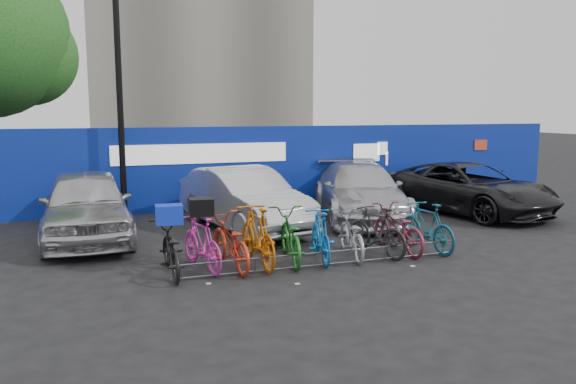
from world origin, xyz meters
name	(u,v)px	position (x,y,z in m)	size (l,w,h in m)	color
ground	(311,259)	(0.00, 0.00, 0.00)	(100.00, 100.00, 0.00)	black
hoarding	(236,168)	(0.01, 6.00, 1.20)	(22.00, 0.18, 2.40)	navy
lamppost	(120,95)	(-3.20, 5.40, 3.27)	(0.25, 0.50, 6.11)	black
bike_rack	(323,259)	(0.00, -0.60, 0.16)	(5.60, 0.03, 0.30)	#595B60
car_0	(86,205)	(-4.12, 3.21, 0.79)	(1.86, 4.62, 1.57)	#AEAEB3
car_1	(244,199)	(-0.53, 3.10, 0.75)	(1.58, 4.53, 1.49)	#B6B6BB
car_2	(360,191)	(2.76, 3.45, 0.73)	(2.04, 5.01, 1.45)	#BABABF
car_3	(469,188)	(5.98, 3.13, 0.70)	(2.33, 5.05, 1.40)	black
bike_0	(170,250)	(-2.73, -0.20, 0.46)	(0.61, 1.76, 0.93)	black
bike_1	(202,243)	(-2.14, -0.03, 0.50)	(0.47, 1.68, 1.01)	#E435AF
bike_2	(230,242)	(-1.64, -0.11, 0.49)	(0.66, 1.88, 0.99)	red
bike_3	(257,236)	(-1.12, -0.12, 0.57)	(0.54, 1.90, 1.14)	#CA630A
bike_4	(290,236)	(-0.46, -0.05, 0.50)	(0.67, 1.91, 1.00)	#1D6520
bike_5	(321,235)	(0.13, -0.18, 0.50)	(0.47, 1.66, 1.00)	blue
bike_6	(351,234)	(0.80, -0.10, 0.45)	(0.60, 1.72, 0.90)	#95969C
bike_7	(377,231)	(1.34, -0.16, 0.50)	(0.47, 1.66, 1.00)	black
bike_8	(398,229)	(1.88, -0.05, 0.48)	(0.64, 1.83, 0.96)	maroon
bike_9	(427,227)	(2.49, -0.18, 0.51)	(0.48, 1.70, 1.02)	#125068
cargo_crate	(169,214)	(-2.73, -0.20, 1.09)	(0.46, 0.35, 0.33)	#112CC0
cargo_topcase	(201,207)	(-2.14, -0.03, 1.16)	(0.42, 0.38, 0.31)	black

